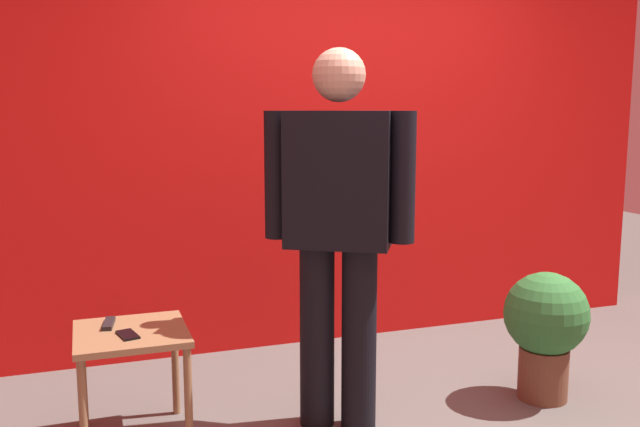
# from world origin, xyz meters

# --- Properties ---
(back_wall_red) EXTENTS (4.52, 0.12, 3.37)m
(back_wall_red) POSITION_xyz_m (0.00, 1.62, 1.69)
(back_wall_red) COLOR red
(back_wall_red) RESTS_ON ground_plane
(standing_person) EXTENTS (0.67, 0.47, 1.81)m
(standing_person) POSITION_xyz_m (-0.55, 0.36, 1.01)
(standing_person) COLOR black
(standing_person) RESTS_ON ground_plane
(side_table) EXTENTS (0.50, 0.50, 0.53)m
(side_table) POSITION_xyz_m (-1.50, 0.53, 0.45)
(side_table) COLOR olive
(side_table) RESTS_ON ground_plane
(cell_phone) EXTENTS (0.10, 0.16, 0.01)m
(cell_phone) POSITION_xyz_m (-1.52, 0.46, 0.54)
(cell_phone) COLOR black
(cell_phone) RESTS_ON side_table
(tv_remote) EXTENTS (0.07, 0.17, 0.02)m
(tv_remote) POSITION_xyz_m (-1.59, 0.64, 0.54)
(tv_remote) COLOR black
(tv_remote) RESTS_ON side_table
(potted_plant) EXTENTS (0.44, 0.44, 0.69)m
(potted_plant) POSITION_xyz_m (0.60, 0.29, 0.41)
(potted_plant) COLOR brown
(potted_plant) RESTS_ON ground_plane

